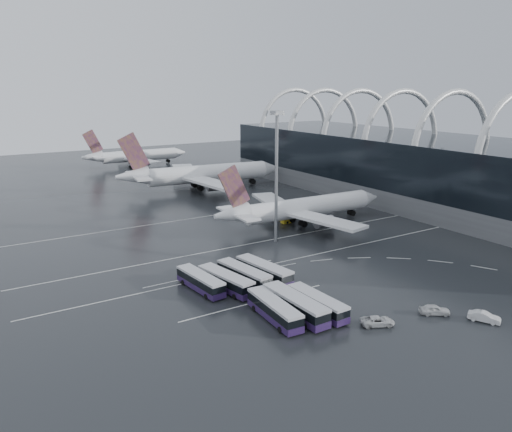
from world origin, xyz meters
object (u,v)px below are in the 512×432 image
bus_row_near_c (244,275)px  gse_cart_belly_e (281,213)px  gse_cart_belly_c (286,220)px  bus_row_near_a (201,281)px  bus_row_near_b (226,281)px  gse_cart_belly_d (336,208)px  airliner_gate_b (200,175)px  bus_row_far_a (274,310)px  bus_row_far_c (317,303)px  van_curve_c (484,317)px  van_curve_b (435,310)px  airliner_gate_c (134,156)px  bus_row_near_d (264,271)px  floodlight_mast (277,161)px  van_curve_a (378,321)px  gse_cart_belly_a (309,214)px  airliner_main (300,208)px  bus_row_far_b (295,305)px  gse_cart_belly_b (309,208)px

bus_row_near_c → gse_cart_belly_e: size_ratio=6.65×
gse_cart_belly_c → bus_row_near_a: bearing=-143.7°
bus_row_near_b → gse_cart_belly_d: 66.39m
gse_cart_belly_e → gse_cart_belly_c: bearing=-115.6°
airliner_gate_b → bus_row_far_a: (-34.77, -98.24, -3.51)m
bus_row_far_c → van_curve_c: (20.09, -16.19, -0.89)m
bus_row_far_a → gse_cart_belly_c: bus_row_far_a is taller
bus_row_near_a → gse_cart_belly_e: (42.70, 36.19, -1.14)m
airliner_gate_b → van_curve_b: (-11.92, -110.28, -4.44)m
bus_row_near_a → van_curve_b: size_ratio=2.67×
airliner_gate_c → bus_row_near_d: (-25.21, -147.93, -2.54)m
airliner_gate_b → floodlight_mast: (-11.70, -64.72, 13.75)m
floodlight_mast → bus_row_near_c: bearing=-136.9°
van_curve_a → floodlight_mast: floodlight_mast is taller
floodlight_mast → gse_cart_belly_a: (20.77, 14.14, -18.37)m
van_curve_c → bus_row_near_a: bearing=104.5°
bus_row_near_c → van_curve_c: (23.83, -32.99, -0.96)m
bus_row_near_b → gse_cart_belly_a: bus_row_near_b is taller
airliner_main → bus_row_far_c: size_ratio=4.13×
bus_row_near_c → bus_row_far_b: 15.80m
bus_row_near_c → gse_cart_belly_d: size_ratio=5.32×
airliner_gate_b → van_curve_a: size_ratio=11.68×
airliner_main → gse_cart_belly_c: bearing=127.4°
gse_cart_belly_b → bus_row_far_b: bearing=-129.6°
airliner_gate_b → airliner_gate_c: (-1.92, 64.44, -0.91)m
airliner_main → bus_row_near_c: airliner_main is taller
van_curve_a → gse_cart_belly_c: size_ratio=2.05×
airliner_gate_c → bus_row_far_a: airliner_gate_c is taller
airliner_gate_c → van_curve_c: bearing=-92.0°
van_curve_a → van_curve_c: van_curve_c is taller
van_curve_b → gse_cart_belly_e: van_curve_b is taller
bus_row_far_a → airliner_gate_b: bearing=-15.5°
bus_row_near_b → bus_row_near_a: bearing=48.8°
bus_row_far_b → gse_cart_belly_a: bearing=-40.9°
gse_cart_belly_c → van_curve_b: bearing=-101.5°
van_curve_c → bus_row_far_b: bearing=115.9°
airliner_gate_c → gse_cart_belly_b: size_ratio=25.28×
airliner_gate_b → airliner_gate_c: 64.48m
bus_row_far_b → gse_cart_belly_a: 62.86m
bus_row_far_a → gse_cart_belly_a: bus_row_far_a is taller
bus_row_far_a → van_curve_b: bus_row_far_a is taller
bus_row_near_b → bus_row_far_b: 15.57m
bus_row_far_b → bus_row_far_c: bearing=-106.3°
airliner_gate_c → gse_cart_belly_d: size_ratio=19.57×
bus_row_far_a → gse_cart_belly_a: (43.84, 47.66, -1.11)m
airliner_main → van_curve_b: (-13.96, -54.42, -3.56)m
bus_row_near_a → van_curve_c: (31.95, -34.52, -0.90)m
gse_cart_belly_a → van_curve_c: bearing=-104.1°
bus_row_near_c → van_curve_a: (8.85, -25.13, -1.03)m
bus_row_near_d → gse_cart_belly_a: (36.19, 32.91, -1.18)m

